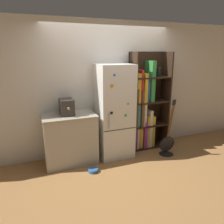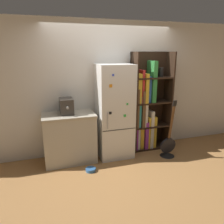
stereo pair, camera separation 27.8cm
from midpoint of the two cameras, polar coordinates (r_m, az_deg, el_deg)
name	(u,v)px [view 1 (the left image)]	position (r m, az deg, el deg)	size (l,w,h in m)	color
ground_plane	(117,158)	(4.39, -0.46, -11.83)	(16.00, 16.00, 0.00)	#A87542
wall_back	(109,89)	(4.41, -2.73, 6.13)	(8.00, 0.05, 2.60)	silver
refrigerator	(114,112)	(4.20, -1.27, 0.08)	(0.65, 0.61, 1.80)	white
bookshelf	(144,107)	(4.61, 6.72, 1.18)	(0.81, 0.38, 2.02)	black
kitchen_counter	(70,139)	(4.15, -12.81, -6.88)	(0.95, 0.58, 0.92)	#BCB7A8
espresso_machine	(67,107)	(3.99, -13.73, 1.28)	(0.23, 0.37, 0.28)	#38332D
guitar	(167,146)	(4.56, 12.43, -8.79)	(0.32, 0.29, 1.16)	black
pet_bowl	(93,170)	(3.94, -7.06, -14.88)	(0.18, 0.18, 0.05)	#3366A5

